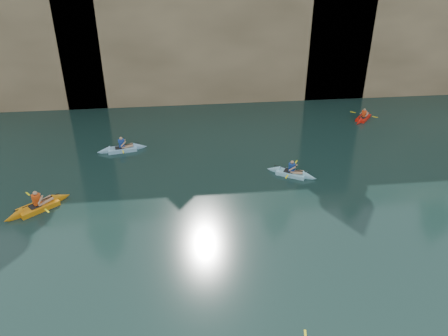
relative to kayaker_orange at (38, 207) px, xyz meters
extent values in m
plane|color=black|center=(8.78, -7.34, -0.16)|extent=(160.00, 160.00, 0.00)
cube|color=tan|center=(8.78, 22.66, 5.84)|extent=(70.00, 16.00, 12.00)
cube|color=tan|center=(10.78, 15.26, 5.54)|extent=(24.00, 2.40, 11.40)
cube|color=black|center=(4.78, 14.61, 1.44)|extent=(3.50, 1.00, 3.20)
cube|color=black|center=(18.78, 14.61, 2.09)|extent=(5.00, 1.00, 4.50)
cube|color=yellow|center=(11.21, -9.48, 0.26)|extent=(0.17, 0.43, 0.02)
cube|color=orange|center=(0.00, 0.00, -0.02)|extent=(2.62, 2.33, 0.29)
cone|color=orange|center=(0.99, 0.79, -0.02)|extent=(1.24, 1.22, 0.80)
cone|color=orange|center=(-0.99, -0.79, -0.02)|extent=(1.24, 1.22, 0.80)
cube|color=black|center=(-0.12, -0.09, 0.10)|extent=(0.74, 0.73, 0.04)
cube|color=#DB4812|center=(0.00, 0.00, 0.41)|extent=(0.43, 0.41, 0.54)
sphere|color=tan|center=(0.00, 0.00, 0.80)|extent=(0.23, 0.23, 0.23)
cylinder|color=black|center=(0.00, 0.00, 0.27)|extent=(1.87, 1.51, 0.04)
cube|color=yellow|center=(-0.68, 0.85, 0.27)|extent=(0.33, 0.38, 0.02)
cube|color=yellow|center=(0.68, -0.85, 0.27)|extent=(0.33, 0.38, 0.02)
cube|color=#8ED4EE|center=(13.62, 1.99, -0.03)|extent=(2.35, 1.80, 0.26)
cone|color=#8ED4EE|center=(14.55, 1.45, -0.03)|extent=(1.06, 1.02, 0.71)
cone|color=#8ED4EE|center=(12.69, 2.54, -0.03)|extent=(1.06, 1.02, 0.71)
cube|color=black|center=(13.49, 2.07, 0.07)|extent=(0.70, 0.66, 0.04)
cube|color=navy|center=(13.62, 1.99, 0.34)|extent=(0.38, 0.34, 0.47)
sphere|color=tan|center=(13.62, 1.99, 0.68)|extent=(0.20, 0.20, 0.20)
cylinder|color=black|center=(13.62, 1.99, 0.24)|extent=(1.83, 1.09, 0.04)
cube|color=yellow|center=(14.10, 2.81, 0.24)|extent=(0.28, 0.40, 0.02)
cube|color=yellow|center=(13.14, 1.17, 0.24)|extent=(0.28, 0.40, 0.02)
cube|color=red|center=(21.04, 9.63, -0.05)|extent=(1.93, 2.08, 0.23)
cone|color=red|center=(21.71, 10.41, -0.05)|extent=(0.98, 1.00, 0.63)
cone|color=red|center=(20.36, 8.85, -0.05)|extent=(0.98, 1.00, 0.63)
cube|color=black|center=(20.94, 9.52, 0.04)|extent=(0.66, 0.67, 0.04)
cube|color=#FF4715|center=(21.04, 9.63, 0.28)|extent=(0.33, 0.34, 0.42)
sphere|color=tan|center=(21.04, 9.63, 0.58)|extent=(0.18, 0.18, 0.18)
cylinder|color=black|center=(21.04, 9.63, 0.21)|extent=(1.25, 1.43, 0.04)
cube|color=yellow|center=(20.41, 10.18, 0.21)|extent=(0.37, 0.34, 0.02)
cube|color=yellow|center=(21.67, 9.08, 0.21)|extent=(0.37, 0.34, 0.02)
cube|color=#8BC3E9|center=(3.62, 6.27, -0.03)|extent=(2.55, 1.20, 0.27)
cone|color=#8BC3E9|center=(4.76, 6.48, -0.03)|extent=(0.99, 0.88, 0.73)
cone|color=#8BC3E9|center=(2.48, 6.06, -0.03)|extent=(0.99, 0.88, 0.73)
cube|color=black|center=(3.47, 6.24, 0.08)|extent=(0.62, 0.55, 0.04)
cube|color=#1B3D99|center=(3.62, 6.27, 0.36)|extent=(0.37, 0.27, 0.49)
sphere|color=tan|center=(3.62, 6.27, 0.71)|extent=(0.21, 0.21, 0.21)
cylinder|color=black|center=(3.62, 6.27, 0.25)|extent=(2.14, 0.43, 0.04)
cube|color=yellow|center=(3.44, 7.23, 0.25)|extent=(0.15, 0.43, 0.02)
cube|color=yellow|center=(3.80, 5.30, 0.25)|extent=(0.15, 0.43, 0.02)
camera|label=1|loc=(7.32, -19.34, 12.39)|focal=35.00mm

